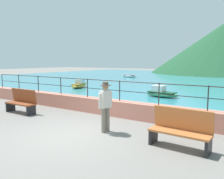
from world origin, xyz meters
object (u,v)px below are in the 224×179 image
at_px(person_walking, 105,104).
at_px(boat_2, 161,93).
at_px(bench_main, 22,101).
at_px(bench_far, 181,129).
at_px(boat_3, 79,85).
at_px(boat_1, 129,76).
at_px(bollard, 26,100).

height_order(person_walking, boat_2, person_walking).
relative_size(bench_main, bench_far, 0.99).
height_order(person_walking, boat_3, person_walking).
relative_size(person_walking, boat_2, 0.74).
xyz_separation_m(bench_main, boat_3, (-4.44, 8.89, -0.23)).
bearing_deg(boat_2, bench_far, -64.43).
bearing_deg(boat_3, boat_2, -6.55).
height_order(bench_main, boat_1, bench_main).
xyz_separation_m(boat_1, boat_2, (11.05, -15.02, 0.07)).
bearing_deg(bench_far, boat_2, 115.57).
distance_m(person_walking, bollard, 6.63).
xyz_separation_m(bench_main, bollard, (-1.41, 1.24, -0.27)).
height_order(person_walking, bollard, person_walking).
xyz_separation_m(bench_main, bench_far, (7.64, -0.21, 0.00)).
relative_size(bollard, boat_2, 0.25).
height_order(boat_1, boat_2, boat_2).
bearing_deg(boat_1, bench_main, -72.33).
bearing_deg(boat_1, bench_far, -57.17).
bearing_deg(bench_main, boat_3, 116.56).
relative_size(boat_2, boat_3, 0.96).
bearing_deg(person_walking, boat_2, 98.98).
relative_size(bench_main, bollard, 2.90).
height_order(bench_main, boat_2, bench_main).
xyz_separation_m(bollard, boat_2, (5.15, 6.72, 0.03)).
distance_m(bench_far, boat_1, 27.59).
xyz_separation_m(bench_far, boat_3, (-12.08, 9.10, -0.23)).
bearing_deg(bollard, boat_2, 52.54).
bearing_deg(bench_far, bench_main, 178.42).
bearing_deg(boat_1, boat_3, -78.47).
distance_m(bench_main, bollard, 1.90).
relative_size(bench_main, boat_2, 0.72).
bearing_deg(boat_2, boat_1, 126.34).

